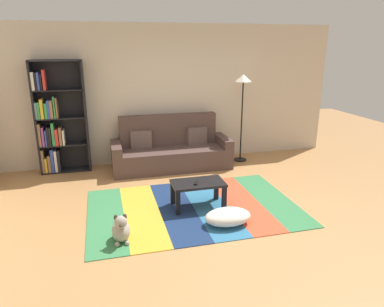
{
  "coord_description": "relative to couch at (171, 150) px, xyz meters",
  "views": [
    {
      "loc": [
        -1.4,
        -4.39,
        2.3
      ],
      "look_at": [
        -0.06,
        0.74,
        0.65
      ],
      "focal_mm": 32.83,
      "sensor_mm": 36.0,
      "label": 1
    }
  ],
  "objects": [
    {
      "name": "standing_lamp",
      "position": [
        1.47,
        0.04,
        1.13
      ],
      "size": [
        0.32,
        0.32,
        1.75
      ],
      "color": "black",
      "rests_on": "ground_plane"
    },
    {
      "name": "couch",
      "position": [
        0.0,
        0.0,
        0.0
      ],
      "size": [
        2.26,
        0.8,
        1.0
      ],
      "color": "#4C3833",
      "rests_on": "ground_plane"
    },
    {
      "name": "ground_plane",
      "position": [
        0.15,
        -2.02,
        -0.34
      ],
      "size": [
        14.0,
        14.0,
        0.0
      ],
      "primitive_type": "plane",
      "color": "#B27F4C"
    },
    {
      "name": "tv_remote",
      "position": [
        -0.01,
        -1.9,
        0.07
      ],
      "size": [
        0.1,
        0.16,
        0.02
      ],
      "primitive_type": "cube",
      "rotation": [
        0.0,
        0.0,
        -0.38
      ],
      "color": "black",
      "rests_on": "coffee_table"
    },
    {
      "name": "rug",
      "position": [
        -0.04,
        -1.88,
        -0.33
      ],
      "size": [
        3.03,
        2.01,
        0.01
      ],
      "color": "#387F4C",
      "rests_on": "ground_plane"
    },
    {
      "name": "back_wall",
      "position": [
        0.15,
        0.53,
        1.01
      ],
      "size": [
        6.8,
        0.1,
        2.7
      ],
      "primitive_type": "cube",
      "color": "beige",
      "rests_on": "ground_plane"
    },
    {
      "name": "pouf",
      "position": [
        0.27,
        -2.48,
        -0.22
      ],
      "size": [
        0.62,
        0.4,
        0.21
      ],
      "primitive_type": "ellipsoid",
      "color": "white",
      "rests_on": "rug"
    },
    {
      "name": "bookshelf",
      "position": [
        -2.08,
        0.29,
        0.6
      ],
      "size": [
        0.9,
        0.28,
        2.05
      ],
      "color": "black",
      "rests_on": "ground_plane"
    },
    {
      "name": "coffee_table",
      "position": [
        0.03,
        -1.86,
        -0.02
      ],
      "size": [
        0.76,
        0.44,
        0.38
      ],
      "color": "black",
      "rests_on": "rug"
    },
    {
      "name": "dog",
      "position": [
        -1.13,
        -2.54,
        -0.18
      ],
      "size": [
        0.22,
        0.35,
        0.4
      ],
      "color": "#9E998E",
      "rests_on": "ground_plane"
    }
  ]
}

